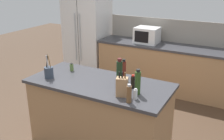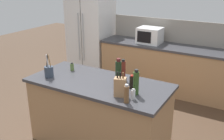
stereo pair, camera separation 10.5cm
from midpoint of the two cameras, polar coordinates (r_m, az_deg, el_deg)
back_counter_run at (r=5.34m, az=13.46°, el=0.18°), size 2.95×0.66×0.94m
wall_backsplash at (r=5.45m, az=15.07°, el=8.09°), size 2.91×0.03×0.46m
kitchen_island at (r=3.61m, az=-1.99°, el=-9.44°), size 1.87×0.86×0.94m
refrigerator at (r=6.07m, az=-4.14°, el=7.79°), size 0.91×0.75×1.90m
microwave at (r=5.32m, az=8.79°, el=7.45°), size 0.46×0.39×0.31m
knife_block at (r=2.97m, az=2.79°, el=-3.67°), size 0.15×0.13×0.29m
utensil_crock at (r=3.61m, az=-12.76°, el=-0.28°), size 0.12×0.12×0.32m
olive_oil_bottle at (r=3.01m, az=6.24°, el=-2.78°), size 0.07×0.07×0.31m
vinegar_bottle at (r=3.42m, az=3.33°, el=-0.05°), size 0.06×0.06×0.28m
salt_shaker at (r=2.92m, az=5.69°, el=-5.33°), size 0.05×0.05×0.13m
pepper_grinder at (r=2.83m, az=4.24°, el=-5.26°), size 0.06×0.06×0.21m
wine_bottle at (r=3.23m, az=2.34°, el=-0.66°), size 0.08×0.08×0.35m
spice_jar_oregano at (r=3.81m, az=-7.91°, el=0.68°), size 0.05×0.05×0.12m
soy_sauce_bottle at (r=3.18m, az=5.24°, el=-2.66°), size 0.05×0.05×0.17m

